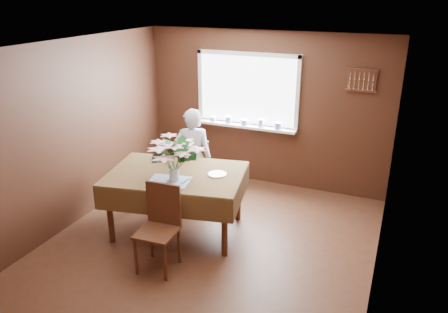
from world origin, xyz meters
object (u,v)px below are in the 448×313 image
at_px(seated_woman, 193,158).
at_px(flower_bouquet, 173,154).
at_px(chair_far, 195,167).
at_px(chair_near, 160,224).
at_px(dining_table, 176,180).

relative_size(seated_woman, flower_bouquet, 2.36).
height_order(chair_far, flower_bouquet, flower_bouquet).
bearing_deg(chair_near, chair_far, 99.76).
bearing_deg(flower_bouquet, chair_near, -79.42).
xyz_separation_m(dining_table, flower_bouquet, (0.10, -0.22, 0.46)).
distance_m(chair_near, flower_bouquet, 0.87).
relative_size(chair_far, chair_near, 0.98).
xyz_separation_m(seated_woman, flower_bouquet, (0.25, -1.00, 0.45)).
distance_m(dining_table, chair_far, 0.99).
bearing_deg(seated_woman, chair_far, -98.79).
bearing_deg(chair_near, dining_table, 101.33).
bearing_deg(seated_woman, chair_near, 77.81).
relative_size(dining_table, flower_bouquet, 3.04).
xyz_separation_m(chair_far, chair_near, (0.40, -1.72, 0.01)).
distance_m(chair_far, seated_woman, 0.27).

